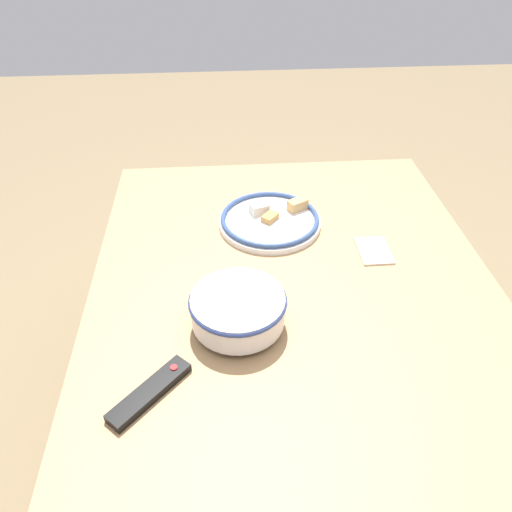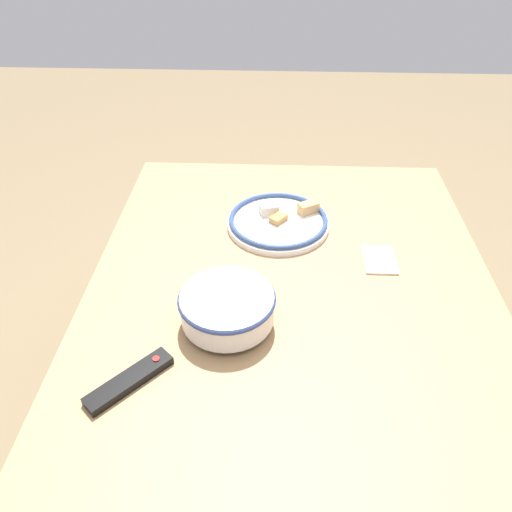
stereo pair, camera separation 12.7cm
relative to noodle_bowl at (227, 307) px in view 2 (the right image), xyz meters
The scene contains 6 objects.
ground_plane 0.81m from the noodle_bowl, 43.00° to the right, with size 8.00×8.00×0.00m, color #7F6B4C.
dining_table 0.26m from the noodle_bowl, 43.00° to the right, with size 1.29×1.07×0.72m.
noodle_bowl is the anchor object (origin of this frame).
food_plate 0.44m from the noodle_bowl, 15.73° to the right, with size 0.31×0.31×0.05m.
tv_remote 0.27m from the noodle_bowl, 134.13° to the left, with size 0.18×0.17×0.02m.
folded_napkin 0.48m from the noodle_bowl, 57.04° to the right, with size 0.13×0.09×0.01m.
Camera 2 is at (-1.01, 0.05, 1.59)m, focal length 35.00 mm.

